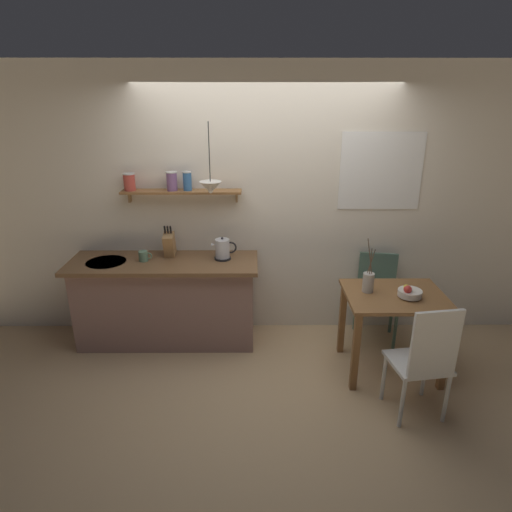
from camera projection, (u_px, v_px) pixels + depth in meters
The scene contains 13 objects.
ground_plane at pixel (266, 356), 4.27m from camera, with size 14.00×14.00×0.00m, color tan.
back_wall at pixel (286, 205), 4.40m from camera, with size 6.80×0.11×2.70m.
kitchen_counter at pixel (167, 300), 4.41m from camera, with size 1.83×0.63×0.88m.
wall_shelf at pixel (170, 187), 4.17m from camera, with size 1.15×0.20×0.31m.
dining_table at pixel (394, 309), 3.86m from camera, with size 0.86×0.69×0.76m.
dining_chair_near at pixel (425, 358), 3.29m from camera, with size 0.47×0.45×0.99m.
dining_chair_far at pixel (376, 292), 4.48m from camera, with size 0.49×0.45×0.88m.
fruit_bowl at pixel (409, 292), 3.74m from camera, with size 0.20×0.20×0.13m.
twig_vase at pixel (368, 282), 3.84m from camera, with size 0.10×0.10×0.49m.
electric_kettle at pixel (223, 249), 4.25m from camera, with size 0.25×0.16×0.23m.
knife_block at pixel (169, 244), 4.30m from camera, with size 0.10×0.19×0.33m.
coffee_mug_by_sink at pixel (144, 256), 4.22m from camera, with size 0.13×0.09×0.10m.
pendant_lamp at pixel (210, 187), 3.91m from camera, with size 0.20×0.20×0.62m.
Camera 1 is at (-0.12, -3.65, 2.42)m, focal length 30.74 mm.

